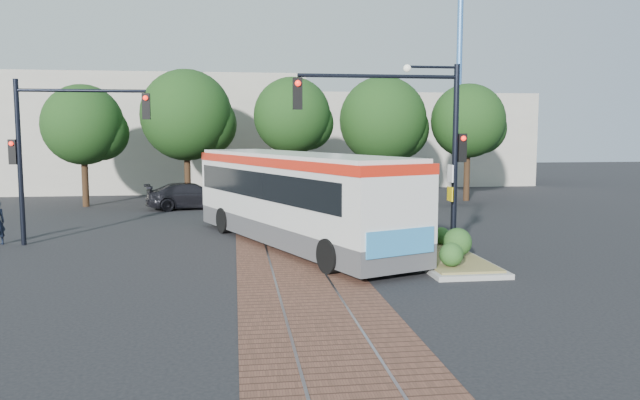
{
  "coord_description": "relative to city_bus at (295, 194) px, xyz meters",
  "views": [
    {
      "loc": [
        -1.83,
        -19.76,
        4.12
      ],
      "look_at": [
        1.31,
        3.02,
        1.6
      ],
      "focal_mm": 35.0,
      "sensor_mm": 36.0,
      "label": 1
    }
  ],
  "objects": [
    {
      "name": "city_bus",
      "position": [
        0.0,
        0.0,
        0.0
      ],
      "size": [
        7.15,
        12.6,
        3.36
      ],
      "rotation": [
        0.0,
        0.0,
        0.38
      ],
      "color": "#434345",
      "rests_on": "ground"
    },
    {
      "name": "signal_pole_main",
      "position": [
        3.54,
        -3.34,
        2.29
      ],
      "size": [
        5.49,
        0.46,
        6.0
      ],
      "color": "black",
      "rests_on": "ground"
    },
    {
      "name": "ground",
      "position": [
        -0.33,
        -2.53,
        -1.87
      ],
      "size": [
        120.0,
        120.0,
        0.0
      ],
      "primitive_type": "plane",
      "color": "black",
      "rests_on": "ground"
    },
    {
      "name": "parked_car",
      "position": [
        -4.45,
        11.64,
        -1.17
      ],
      "size": [
        5.13,
        2.91,
        1.4
      ],
      "primitive_type": "imported",
      "rotation": [
        0.0,
        0.0,
        1.78
      ],
      "color": "black",
      "rests_on": "ground"
    },
    {
      "name": "warehouses",
      "position": [
        -0.85,
        26.21,
        1.94
      ],
      "size": [
        40.0,
        13.0,
        8.0
      ],
      "color": "#ADA899",
      "rests_on": "ground"
    },
    {
      "name": "crane",
      "position": [
        17.67,
        31.47,
        9.01
      ],
      "size": [
        8.0,
        0.5,
        18.0
      ],
      "color": "#3F72B2",
      "rests_on": "ground"
    },
    {
      "name": "tree_row",
      "position": [
        0.88,
        13.89,
        2.98
      ],
      "size": [
        26.4,
        5.6,
        7.67
      ],
      "color": "#382314",
      "rests_on": "ground"
    },
    {
      "name": "trackbed",
      "position": [
        -0.33,
        1.47,
        -1.86
      ],
      "size": [
        3.6,
        40.0,
        0.02
      ],
      "color": "brown",
      "rests_on": "ground"
    },
    {
      "name": "traffic_island",
      "position": [
        4.49,
        -3.43,
        -1.54
      ],
      "size": [
        2.2,
        5.2,
        1.13
      ],
      "color": "gray",
      "rests_on": "ground"
    },
    {
      "name": "signal_pole_left",
      "position": [
        -8.69,
        1.46,
        1.99
      ],
      "size": [
        4.99,
        0.34,
        6.0
      ],
      "color": "black",
      "rests_on": "ground"
    }
  ]
}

